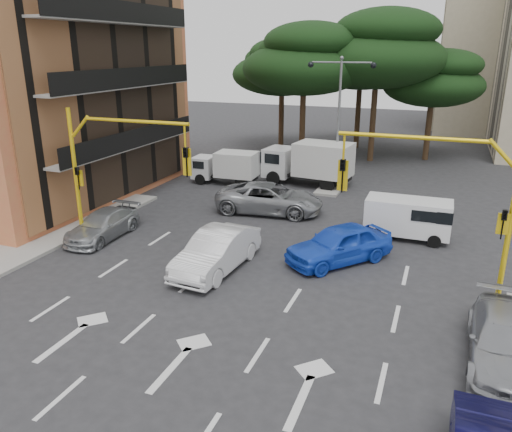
% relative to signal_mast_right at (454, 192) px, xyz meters
% --- Properties ---
extents(ground, '(120.00, 120.00, 0.00)m').
position_rel_signal_mast_right_xyz_m(ground, '(-6.80, -1.99, -3.88)').
color(ground, '#28282B').
rests_on(ground, ground).
extents(median_strip, '(1.40, 6.00, 0.15)m').
position_rel_signal_mast_right_xyz_m(median_strip, '(-6.80, 14.01, -3.81)').
color(median_strip, gray).
rests_on(median_strip, ground).
extents(apartment_orange, '(15.19, 16.15, 13.70)m').
position_rel_signal_mast_right_xyz_m(apartment_orange, '(-24.76, 6.01, 2.97)').
color(apartment_orange, '#C65D3E').
rests_on(apartment_orange, ground).
extents(pine_left_near, '(9.15, 9.15, 10.23)m').
position_rel_signal_mast_right_xyz_m(pine_left_near, '(-10.75, 19.96, 3.72)').
color(pine_left_near, '#382616').
rests_on(pine_left_near, ground).
extents(pine_center, '(9.98, 9.98, 11.16)m').
position_rel_signal_mast_right_xyz_m(pine_center, '(-5.75, 21.96, 4.41)').
color(pine_center, '#382616').
rests_on(pine_center, ground).
extents(pine_left_far, '(8.32, 8.32, 9.30)m').
position_rel_signal_mast_right_xyz_m(pine_left_far, '(-13.75, 23.96, 3.03)').
color(pine_left_far, '#382616').
rests_on(pine_left_far, ground).
extents(pine_right, '(7.49, 7.49, 8.37)m').
position_rel_signal_mast_right_xyz_m(pine_right, '(-1.75, 23.96, 2.33)').
color(pine_right, '#382616').
rests_on(pine_right, ground).
extents(pine_back, '(9.15, 9.15, 10.23)m').
position_rel_signal_mast_right_xyz_m(pine_back, '(-7.75, 26.96, 3.72)').
color(pine_back, '#382616').
rests_on(pine_back, ground).
extents(signal_mast_right, '(5.79, 0.37, 6.00)m').
position_rel_signal_mast_right_xyz_m(signal_mast_right, '(0.00, 0.00, 0.00)').
color(signal_mast_right, yellow).
rests_on(signal_mast_right, ground).
extents(signal_mast_left, '(5.79, 0.37, 6.00)m').
position_rel_signal_mast_right_xyz_m(signal_mast_left, '(-13.61, 0.00, 0.00)').
color(signal_mast_left, yellow).
rests_on(signal_mast_left, ground).
extents(street_lamp_center, '(4.16, 0.36, 7.77)m').
position_rel_signal_mast_right_xyz_m(street_lamp_center, '(-6.80, 14.01, 1.54)').
color(street_lamp_center, slate).
rests_on(street_lamp_center, median_strip).
extents(car_white_hatch, '(2.02, 4.91, 1.58)m').
position_rel_signal_mast_right_xyz_m(car_white_hatch, '(-8.37, -0.63, -3.09)').
color(car_white_hatch, silver).
rests_on(car_white_hatch, ground).
extents(car_blue_compact, '(4.37, 4.71, 1.57)m').
position_rel_signal_mast_right_xyz_m(car_blue_compact, '(-4.02, 1.86, -3.10)').
color(car_blue_compact, blue).
rests_on(car_blue_compact, ground).
extents(car_silver_wagon, '(1.79, 4.29, 1.24)m').
position_rel_signal_mast_right_xyz_m(car_silver_wagon, '(-14.80, 0.70, -3.26)').
color(car_silver_wagon, '#989CA0').
rests_on(car_silver_wagon, ground).
extents(car_silver_cross_a, '(5.87, 3.18, 1.56)m').
position_rel_signal_mast_right_xyz_m(car_silver_cross_a, '(-8.86, 7.02, -3.10)').
color(car_silver_cross_a, gray).
rests_on(car_silver_cross_a, ground).
extents(car_silver_parked, '(2.11, 4.90, 1.41)m').
position_rel_signal_mast_right_xyz_m(car_silver_parked, '(1.74, -3.48, -3.18)').
color(car_silver_parked, '#929499').
rests_on(car_silver_parked, ground).
extents(van_white, '(3.78, 1.72, 1.89)m').
position_rel_signal_mast_right_xyz_m(van_white, '(-1.67, 5.70, -2.94)').
color(van_white, white).
rests_on(van_white, ground).
extents(box_truck_a, '(4.35, 1.98, 2.11)m').
position_rel_signal_mast_right_xyz_m(box_truck_a, '(-13.51, 11.67, -2.83)').
color(box_truck_a, silver).
rests_on(box_truck_a, ground).
extents(box_truck_b, '(5.90, 3.00, 2.79)m').
position_rel_signal_mast_right_xyz_m(box_truck_b, '(-8.46, 13.25, -2.49)').
color(box_truck_b, silver).
rests_on(box_truck_b, ground).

